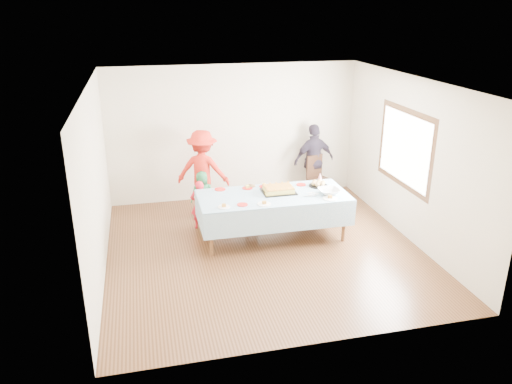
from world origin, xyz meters
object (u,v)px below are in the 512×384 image
party_table (273,198)px  adult_left (203,171)px  birthday_cake (279,190)px  dining_chair (317,175)px

party_table → adult_left: size_ratio=1.59×
birthday_cake → dining_chair: 1.94m
birthday_cake → adult_left: (-1.10, 1.44, -0.04)m
dining_chair → party_table: bearing=-152.2°
party_table → birthday_cake: size_ratio=4.47×
party_table → dining_chair: 2.08m
dining_chair → adult_left: 2.35m
party_table → dining_chair: size_ratio=2.76×
birthday_cake → party_table: bearing=-141.1°
dining_chair → adult_left: bearing=159.3°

